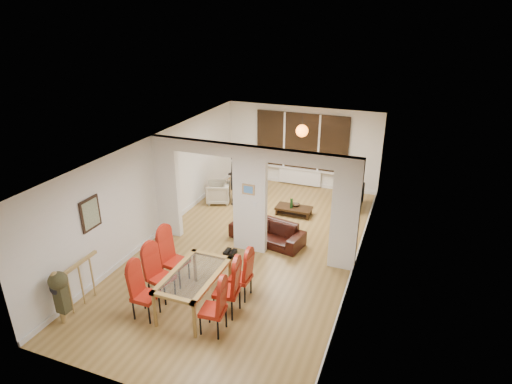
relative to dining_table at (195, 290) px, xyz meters
The scene contains 24 objects.
floor 2.46m from the dining_table, 85.65° to the left, with size 5.00×9.00×0.01m, color olive.
room_walls 2.60m from the dining_table, 85.65° to the left, with size 5.00×9.00×2.60m, color silver, non-canonical shape.
divider_wall 2.60m from the dining_table, 85.65° to the left, with size 5.00×0.18×2.60m, color white.
bay_window_blinds 6.96m from the dining_table, 88.46° to the left, with size 3.00×0.08×1.80m, color black.
radiator 6.83m from the dining_table, 88.45° to the left, with size 1.40×0.08×0.50m, color white.
pendant_light 6.01m from the dining_table, 85.16° to the left, with size 0.36×0.36×0.36m, color orange.
stair_newel 2.21m from the dining_table, 159.46° to the right, with size 0.40×1.20×1.10m, color #A3844B, non-canonical shape.
wall_poster 2.59m from the dining_table, behind, with size 0.04×0.52×0.67m, color gray.
pillar_photo 2.64m from the dining_table, 85.46° to the left, with size 0.30×0.03×0.25m, color #4C8CD8.
dining_table is the anchor object (origin of this frame).
dining_chair_la 0.93m from the dining_table, 141.27° to the right, with size 0.42×0.42×1.05m, color maroon, non-canonical shape.
dining_chair_lb 0.77m from the dining_table, behind, with size 0.44×0.44×1.09m, color maroon, non-canonical shape.
dining_chair_lc 0.98m from the dining_table, 142.71° to the left, with size 0.47×0.47×1.16m, color maroon, non-canonical shape.
dining_chair_ra 0.82m from the dining_table, 37.72° to the right, with size 0.42×0.42×1.06m, color maroon, non-canonical shape.
dining_chair_rb 0.68m from the dining_table, ahead, with size 0.45×0.45×1.13m, color maroon, non-canonical shape.
dining_chair_rc 0.94m from the dining_table, 42.13° to the left, with size 0.41×0.41×1.01m, color maroon, non-canonical shape.
sofa 2.96m from the dining_table, 81.55° to the left, with size 1.85×0.72×0.54m, color black.
armchair 4.96m from the dining_table, 110.48° to the left, with size 0.69×0.67×0.63m, color #BCB59F.
person 4.96m from the dining_table, 104.52° to the left, with size 0.40×0.60×1.65m, color black.
television 6.17m from the dining_table, 69.26° to the left, with size 0.14×1.05×0.61m, color black.
coffee_table 4.68m from the dining_table, 82.23° to the left, with size 1.00×0.50×0.23m, color black, non-canonical shape.
bottle 4.59m from the dining_table, 82.78° to the left, with size 0.08×0.08×0.30m, color #143F19.
bowl 4.78m from the dining_table, 82.22° to the left, with size 0.23×0.23×0.06m, color black.
shoes 2.03m from the dining_table, 94.58° to the left, with size 0.26×0.28×0.11m, color black, non-canonical shape.
Camera 1 is at (3.36, -8.37, 5.32)m, focal length 30.00 mm.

